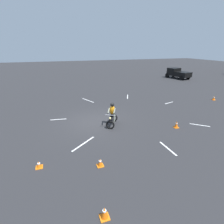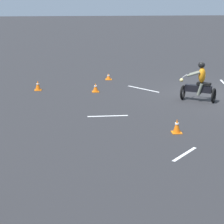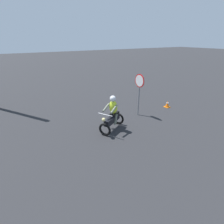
# 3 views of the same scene
# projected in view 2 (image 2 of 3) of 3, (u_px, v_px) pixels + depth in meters

# --- Properties ---
(ground_plane) EXTENTS (120.00, 120.00, 0.00)m
(ground_plane) POSITION_uv_depth(u_px,v_px,m) (214.00, 95.00, 19.26)
(ground_plane) COLOR #28282B
(motorcycle_rider_foreground) EXTENTS (1.51, 1.21, 1.66)m
(motorcycle_rider_foreground) POSITION_uv_depth(u_px,v_px,m) (199.00, 84.00, 17.99)
(motorcycle_rider_foreground) COLOR black
(motorcycle_rider_foreground) RESTS_ON ground
(traffic_cone_near_left) EXTENTS (0.32, 0.32, 0.45)m
(traffic_cone_near_left) POSITION_uv_depth(u_px,v_px,m) (38.00, 86.00, 20.04)
(traffic_cone_near_left) COLOR orange
(traffic_cone_near_left) RESTS_ON ground
(traffic_cone_near_right) EXTENTS (0.32, 0.32, 0.47)m
(traffic_cone_near_right) POSITION_uv_depth(u_px,v_px,m) (177.00, 126.00, 14.07)
(traffic_cone_near_right) COLOR orange
(traffic_cone_near_right) RESTS_ON ground
(traffic_cone_mid_center) EXTENTS (0.32, 0.32, 0.40)m
(traffic_cone_mid_center) POSITION_uv_depth(u_px,v_px,m) (96.00, 88.00, 19.73)
(traffic_cone_mid_center) COLOR orange
(traffic_cone_mid_center) RESTS_ON ground
(traffic_cone_far_center) EXTENTS (0.32, 0.32, 0.33)m
(traffic_cone_far_center) POSITION_uv_depth(u_px,v_px,m) (109.00, 77.00, 22.42)
(traffic_cone_far_center) COLOR orange
(traffic_cone_far_center) RESTS_ON ground
(lane_stripe_e) EXTENTS (1.49, 0.13, 0.01)m
(lane_stripe_e) POSITION_uv_depth(u_px,v_px,m) (108.00, 116.00, 16.01)
(lane_stripe_e) COLOR silver
(lane_stripe_e) RESTS_ON ground
(lane_stripe_ne) EXTENTS (0.95, 1.06, 0.01)m
(lane_stripe_ne) POSITION_uv_depth(u_px,v_px,m) (185.00, 154.00, 12.31)
(lane_stripe_ne) COLOR silver
(lane_stripe_ne) RESTS_ON ground
(lane_stripe_s) EXTENTS (0.26, 1.21, 0.01)m
(lane_stripe_s) POSITION_uv_depth(u_px,v_px,m) (223.00, 82.00, 21.86)
(lane_stripe_s) COLOR silver
(lane_stripe_s) RESTS_ON ground
(lane_stripe_se) EXTENTS (1.30, 1.54, 0.01)m
(lane_stripe_se) POSITION_uv_depth(u_px,v_px,m) (143.00, 89.00, 20.35)
(lane_stripe_se) COLOR silver
(lane_stripe_se) RESTS_ON ground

